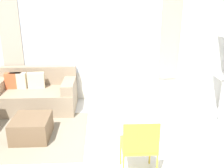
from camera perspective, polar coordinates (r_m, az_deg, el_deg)
wall_back at (r=5.62m, az=-4.61°, el=9.67°), size 6.89×0.11×2.70m
area_rug at (r=4.81m, az=-24.06°, el=-10.64°), size 2.95×1.66×0.01m
couch_main at (r=5.57m, az=-17.24°, el=-2.27°), size 1.71×0.96×0.85m
ottoman at (r=4.47m, az=-17.87°, el=-9.52°), size 0.61×0.64×0.37m
folding_chair at (r=3.23m, az=6.27°, el=-13.50°), size 0.44×0.46×0.86m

